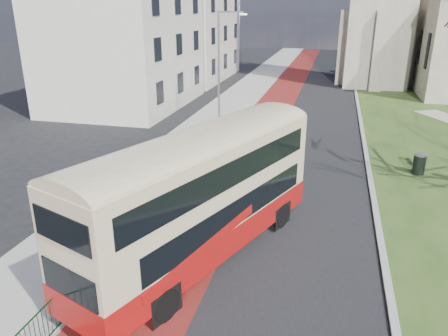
% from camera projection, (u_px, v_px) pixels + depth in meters
% --- Properties ---
extents(ground, '(160.00, 160.00, 0.00)m').
position_uv_depth(ground, '(213.00, 247.00, 16.25)').
color(ground, black).
rests_on(ground, ground).
extents(road_carriageway, '(9.00, 120.00, 0.01)m').
position_uv_depth(road_carriageway, '(300.00, 121.00, 34.07)').
color(road_carriageway, black).
rests_on(road_carriageway, ground).
extents(bus_lane, '(3.40, 120.00, 0.01)m').
position_uv_depth(bus_lane, '(265.00, 118.00, 34.69)').
color(bus_lane, '#591414').
rests_on(bus_lane, ground).
extents(pavement_west, '(4.00, 120.00, 0.12)m').
position_uv_depth(pavement_west, '(219.00, 115.00, 35.54)').
color(pavement_west, gray).
rests_on(pavement_west, ground).
extents(kerb_west, '(0.25, 120.00, 0.13)m').
position_uv_depth(kerb_west, '(243.00, 116.00, 35.08)').
color(kerb_west, '#999993').
rests_on(kerb_west, ground).
extents(kerb_east, '(0.25, 80.00, 0.13)m').
position_uv_depth(kerb_east, '(360.00, 117.00, 34.81)').
color(kerb_east, '#999993').
rests_on(kerb_east, ground).
extents(pedestrian_railing, '(0.07, 24.00, 1.12)m').
position_uv_depth(pedestrian_railing, '(175.00, 186.00, 20.36)').
color(pedestrian_railing, '#0C3719').
rests_on(pedestrian_railing, ground).
extents(street_block_near, '(10.30, 14.30, 13.00)m').
position_uv_depth(street_block_near, '(123.00, 30.00, 37.16)').
color(street_block_near, silver).
rests_on(street_block_near, ground).
extents(street_block_far, '(10.30, 16.30, 11.50)m').
position_uv_depth(street_block_far, '(184.00, 29.00, 51.95)').
color(street_block_far, beige).
rests_on(street_block_far, ground).
extents(streetlamp, '(2.13, 0.18, 8.00)m').
position_uv_depth(streetlamp, '(221.00, 61.00, 31.98)').
color(streetlamp, gray).
rests_on(streetlamp, pavement_west).
extents(bus, '(6.20, 10.89, 4.48)m').
position_uv_depth(bus, '(202.00, 192.00, 14.72)').
color(bus, maroon).
rests_on(bus, ground).
extents(litter_bin, '(0.86, 0.86, 1.09)m').
position_uv_depth(litter_bin, '(419.00, 164.00, 23.03)').
color(litter_bin, black).
rests_on(litter_bin, grass_green).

